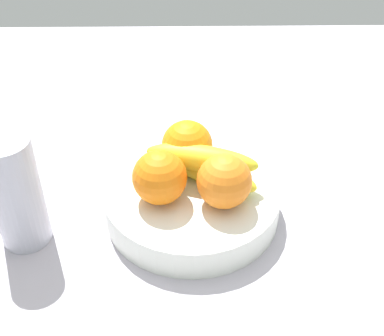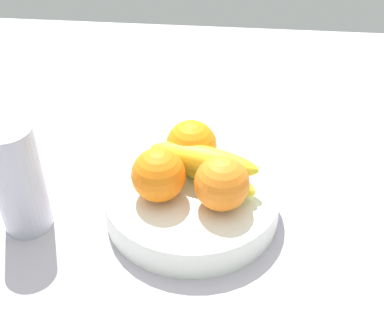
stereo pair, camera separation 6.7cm
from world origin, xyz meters
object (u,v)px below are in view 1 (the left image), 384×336
object	(u,v)px
orange_front_left	(160,177)
thermos_tumbler	(16,193)
banana_bunch	(204,165)
orange_center	(187,146)
orange_front_right	(224,181)
fruit_bowl	(192,201)

from	to	relation	value
orange_front_left	thermos_tumbler	distance (cm)	19.90
orange_front_left	banana_bunch	xyz separation A→B (cm)	(-6.42, -3.81, -0.85)
orange_front_left	orange_center	size ratio (longest dim) A/B	1.00
orange_front_right	thermos_tumbler	distance (cm)	28.88
orange_front_right	banana_bunch	world-z (taller)	orange_front_right
thermos_tumbler	banana_bunch	bearing A→B (deg)	-165.65
fruit_bowl	orange_front_left	xyz separation A→B (cm)	(4.63, 2.01, 6.38)
orange_front_right	thermos_tumbler	bearing A→B (deg)	3.72
orange_center	thermos_tumbler	distance (cm)	25.89
orange_front_left	thermos_tumbler	world-z (taller)	thermos_tumbler
fruit_bowl	banana_bunch	size ratio (longest dim) A/B	1.50
orange_front_right	orange_center	xyz separation A→B (cm)	(5.17, -8.66, 0.00)
orange_front_left	orange_center	bearing A→B (deg)	-117.36
orange_front_right	orange_center	world-z (taller)	same
orange_front_left	banana_bunch	distance (cm)	7.51
fruit_bowl	orange_center	distance (cm)	8.55
banana_bunch	thermos_tumbler	world-z (taller)	thermos_tumbler
orange_front_left	thermos_tumbler	xyz separation A→B (cm)	(19.69, 2.87, -0.14)
fruit_bowl	banana_bunch	distance (cm)	6.08
banana_bunch	orange_front_left	bearing A→B (deg)	30.69
orange_center	thermos_tumbler	xyz separation A→B (cm)	(23.65, 10.53, -0.14)
orange_front_left	orange_front_right	bearing A→B (deg)	173.77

